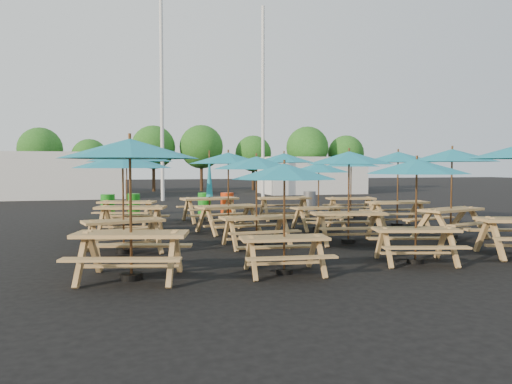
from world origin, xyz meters
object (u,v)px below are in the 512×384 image
object	(u,v)px
picnic_unit_8	(417,172)
picnic_unit_10	(319,171)
picnic_unit_7	(209,192)
picnic_unit_9	(349,162)
picnic_unit_11	(284,161)
waste_bin_2	(204,203)
picnic_unit_15	(351,165)
waste_bin_4	(310,201)
picnic_unit_6	(228,162)
waste_bin_1	(133,205)
picnic_unit_13	(452,160)
waste_bin_3	(227,203)
picnic_unit_2	(130,160)
picnic_unit_0	(130,156)
waste_bin_0	(108,205)
picnic_unit_5	(256,167)
picnic_unit_14	(398,161)
picnic_unit_3	(127,163)
picnic_unit_4	(284,177)
picnic_unit_1	(123,166)

from	to	relation	value
picnic_unit_8	picnic_unit_10	world-z (taller)	picnic_unit_8
picnic_unit_7	picnic_unit_9	xyz separation A→B (m)	(2.52, -5.91, 1.03)
picnic_unit_11	waste_bin_2	xyz separation A→B (m)	(-2.44, 2.99, -1.71)
picnic_unit_8	picnic_unit_15	bearing A→B (deg)	86.39
picnic_unit_10	waste_bin_4	size ratio (longest dim) A/B	2.51
picnic_unit_6	waste_bin_1	xyz separation A→B (m)	(-2.57, 5.99, -1.65)
picnic_unit_11	picnic_unit_13	size ratio (longest dim) A/B	0.85
waste_bin_1	waste_bin_3	size ratio (longest dim) A/B	1.00
picnic_unit_7	picnic_unit_8	xyz separation A→B (m)	(2.66, -8.67, 0.82)
picnic_unit_2	picnic_unit_6	world-z (taller)	picnic_unit_2
picnic_unit_0	waste_bin_4	world-z (taller)	picnic_unit_0
picnic_unit_10	waste_bin_0	xyz separation A→B (m)	(-6.38, 5.96, -1.39)
picnic_unit_5	picnic_unit_13	size ratio (longest dim) A/B	0.76
waste_bin_0	waste_bin_2	world-z (taller)	same
picnic_unit_8	picnic_unit_14	bearing A→B (deg)	76.22
waste_bin_1	picnic_unit_3	bearing A→B (deg)	-95.22
waste_bin_2	waste_bin_3	distance (m)	0.94
picnic_unit_0	picnic_unit_15	xyz separation A→B (m)	(8.34, 8.42, -0.15)
waste_bin_3	picnic_unit_14	bearing A→B (deg)	-52.72
picnic_unit_2	waste_bin_4	size ratio (longest dim) A/B	3.42
picnic_unit_5	waste_bin_0	world-z (taller)	picnic_unit_5
picnic_unit_10	picnic_unit_14	size ratio (longest dim) A/B	0.86
picnic_unit_5	picnic_unit_7	xyz separation A→B (m)	(-0.11, 5.81, -0.90)
picnic_unit_7	picnic_unit_14	world-z (taller)	picnic_unit_7
picnic_unit_5	picnic_unit_9	bearing A→B (deg)	-5.38
picnic_unit_9	picnic_unit_10	xyz separation A→B (m)	(0.33, 2.76, -0.24)
picnic_unit_0	picnic_unit_4	xyz separation A→B (m)	(2.71, -0.26, -0.37)
waste_bin_0	picnic_unit_9	bearing A→B (deg)	-55.28
picnic_unit_14	picnic_unit_13	bearing A→B (deg)	-88.28
picnic_unit_4	waste_bin_4	distance (m)	13.00
picnic_unit_8	picnic_unit_13	xyz separation A→B (m)	(2.89, 2.74, 0.28)
picnic_unit_1	picnic_unit_15	distance (m)	10.15
picnic_unit_14	waste_bin_3	distance (m)	7.47
picnic_unit_8	picnic_unit_15	distance (m)	8.89
picnic_unit_11	waste_bin_0	size ratio (longest dim) A/B	2.95
waste_bin_4	picnic_unit_11	bearing A→B (deg)	-126.04
picnic_unit_0	picnic_unit_15	world-z (taller)	picnic_unit_0
picnic_unit_7	picnic_unit_8	bearing A→B (deg)	-81.73
picnic_unit_6	picnic_unit_9	world-z (taller)	picnic_unit_6
picnic_unit_9	picnic_unit_7	bearing A→B (deg)	121.73
picnic_unit_9	picnic_unit_15	size ratio (longest dim) A/B	1.05
picnic_unit_4	waste_bin_1	distance (m)	12.12
waste_bin_4	picnic_unit_2	bearing A→B (deg)	-143.11
picnic_unit_15	waste_bin_2	xyz separation A→B (m)	(-5.11, 3.05, -1.56)
picnic_unit_0	picnic_unit_3	size ratio (longest dim) A/B	1.01
picnic_unit_5	picnic_unit_14	size ratio (longest dim) A/B	0.91
picnic_unit_6	picnic_unit_8	bearing A→B (deg)	-80.40
picnic_unit_11	waste_bin_2	distance (m)	4.22
waste_bin_0	waste_bin_1	xyz separation A→B (m)	(0.97, 0.09, 0.00)
picnic_unit_6	picnic_unit_4	bearing A→B (deg)	-108.13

